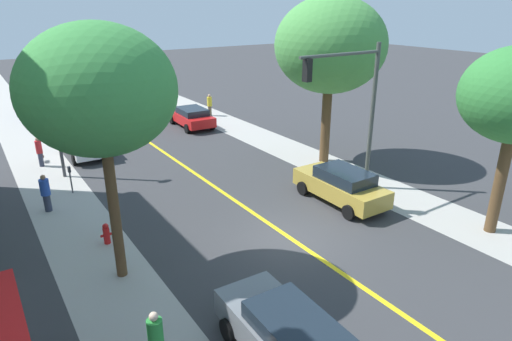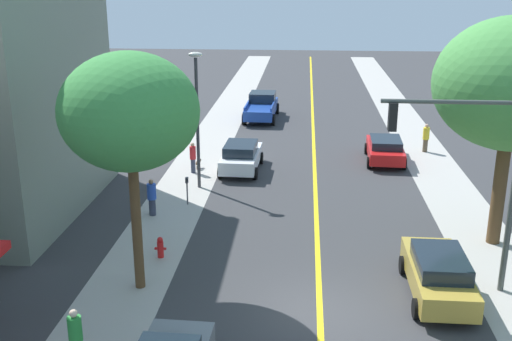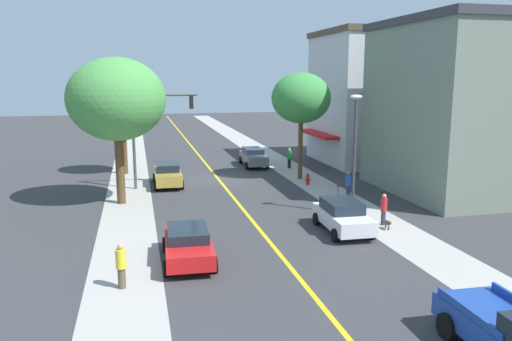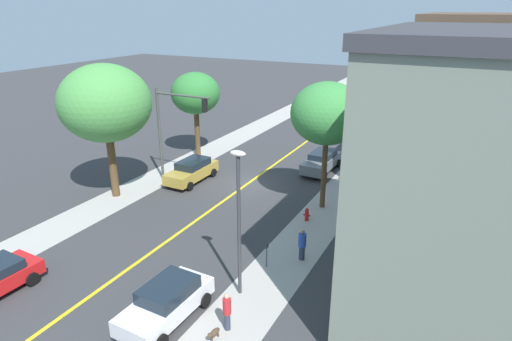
{
  "view_description": "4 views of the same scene",
  "coord_description": "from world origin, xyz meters",
  "px_view_note": "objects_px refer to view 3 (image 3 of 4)",
  "views": [
    {
      "loc": [
        -9.24,
        -11.54,
        8.4
      ],
      "look_at": [
        0.31,
        2.79,
        1.8
      ],
      "focal_mm": 30.73,
      "sensor_mm": 36.0,
      "label": 1
    },
    {
      "loc": [
        -0.65,
        -17.28,
        10.21
      ],
      "look_at": [
        -2.61,
        7.16,
        2.34
      ],
      "focal_mm": 43.09,
      "sensor_mm": 36.0,
      "label": 2
    },
    {
      "loc": [
        5.88,
        37.06,
        7.69
      ],
      "look_at": [
        -0.91,
        8.5,
        2.19
      ],
      "focal_mm": 35.33,
      "sensor_mm": 36.0,
      "label": 3
    },
    {
      "loc": [
        -13.98,
        25.85,
        12.06
      ],
      "look_at": [
        -2.34,
        3.14,
        2.5
      ],
      "focal_mm": 30.73,
      "sensor_mm": 36.0,
      "label": 4
    }
  ],
  "objects_px": {
    "street_tree_left_far": "(122,107)",
    "traffic_light_mast": "(152,123)",
    "fire_hydrant": "(308,179)",
    "parking_meter": "(338,190)",
    "pedestrian_blue_shirt": "(348,184)",
    "pedestrian_yellow_shirt": "(121,265)",
    "grey_sedan_left_curb": "(253,157)",
    "red_sedan_right_curb": "(188,244)",
    "white_sedan_left_curb": "(343,216)",
    "street_tree_right_corner": "(116,100)",
    "pedestrian_red_shirt": "(384,209)",
    "gold_sedan_right_curb": "(168,174)",
    "street_tree_left_near": "(301,98)",
    "pedestrian_green_shirt": "(289,158)",
    "street_lamp": "(355,142)",
    "small_dog": "(388,223)"
  },
  "relations": [
    {
      "from": "street_tree_left_far",
      "to": "traffic_light_mast",
      "type": "bearing_deg",
      "value": 109.54
    },
    {
      "from": "fire_hydrant",
      "to": "parking_meter",
      "type": "bearing_deg",
      "value": 90.22
    },
    {
      "from": "pedestrian_blue_shirt",
      "to": "pedestrian_yellow_shirt",
      "type": "height_order",
      "value": "pedestrian_yellow_shirt"
    },
    {
      "from": "parking_meter",
      "to": "grey_sedan_left_curb",
      "type": "distance_m",
      "value": 14.23
    },
    {
      "from": "fire_hydrant",
      "to": "red_sedan_right_curb",
      "type": "xyz_separation_m",
      "value": [
        9.91,
        13.25,
        0.35
      ]
    },
    {
      "from": "white_sedan_left_curb",
      "to": "street_tree_right_corner",
      "type": "bearing_deg",
      "value": -125.89
    },
    {
      "from": "traffic_light_mast",
      "to": "pedestrian_red_shirt",
      "type": "xyz_separation_m",
      "value": [
        -11.37,
        11.91,
        -3.64
      ]
    },
    {
      "from": "red_sedan_right_curb",
      "to": "gold_sedan_right_curb",
      "type": "height_order",
      "value": "gold_sedan_right_curb"
    },
    {
      "from": "parking_meter",
      "to": "red_sedan_right_curb",
      "type": "bearing_deg",
      "value": 37.64
    },
    {
      "from": "traffic_light_mast",
      "to": "red_sedan_right_curb",
      "type": "height_order",
      "value": "traffic_light_mast"
    },
    {
      "from": "street_tree_left_near",
      "to": "street_tree_right_corner",
      "type": "relative_size",
      "value": 0.9
    },
    {
      "from": "traffic_light_mast",
      "to": "red_sedan_right_curb",
      "type": "relative_size",
      "value": 1.53
    },
    {
      "from": "red_sedan_right_curb",
      "to": "white_sedan_left_curb",
      "type": "distance_m",
      "value": 8.31
    },
    {
      "from": "fire_hydrant",
      "to": "pedestrian_yellow_shirt",
      "type": "height_order",
      "value": "pedestrian_yellow_shirt"
    },
    {
      "from": "pedestrian_green_shirt",
      "to": "white_sedan_left_curb",
      "type": "bearing_deg",
      "value": 36.24
    },
    {
      "from": "red_sedan_right_curb",
      "to": "pedestrian_blue_shirt",
      "type": "relative_size",
      "value": 2.68
    },
    {
      "from": "grey_sedan_left_curb",
      "to": "pedestrian_blue_shirt",
      "type": "distance_m",
      "value": 13.09
    },
    {
      "from": "parking_meter",
      "to": "pedestrian_green_shirt",
      "type": "relative_size",
      "value": 0.76
    },
    {
      "from": "street_tree_left_far",
      "to": "pedestrian_green_shirt",
      "type": "distance_m",
      "value": 14.27
    },
    {
      "from": "street_lamp",
      "to": "red_sedan_right_curb",
      "type": "bearing_deg",
      "value": 28.07
    },
    {
      "from": "street_lamp",
      "to": "pedestrian_green_shirt",
      "type": "bearing_deg",
      "value": -93.21
    },
    {
      "from": "street_tree_right_corner",
      "to": "pedestrian_blue_shirt",
      "type": "height_order",
      "value": "street_tree_right_corner"
    },
    {
      "from": "street_lamp",
      "to": "pedestrian_yellow_shirt",
      "type": "bearing_deg",
      "value": 30.89
    },
    {
      "from": "traffic_light_mast",
      "to": "white_sedan_left_curb",
      "type": "height_order",
      "value": "traffic_light_mast"
    },
    {
      "from": "red_sedan_right_curb",
      "to": "pedestrian_yellow_shirt",
      "type": "height_order",
      "value": "pedestrian_yellow_shirt"
    },
    {
      "from": "street_tree_right_corner",
      "to": "pedestrian_yellow_shirt",
      "type": "bearing_deg",
      "value": 91.45
    },
    {
      "from": "gold_sedan_right_curb",
      "to": "traffic_light_mast",
      "type": "bearing_deg",
      "value": -58.94
    },
    {
      "from": "pedestrian_green_shirt",
      "to": "grey_sedan_left_curb",
      "type": "bearing_deg",
      "value": -76.58
    },
    {
      "from": "white_sedan_left_curb",
      "to": "pedestrian_green_shirt",
      "type": "xyz_separation_m",
      "value": [
        -2.65,
        -17.71,
        0.09
      ]
    },
    {
      "from": "street_tree_left_far",
      "to": "grey_sedan_left_curb",
      "type": "relative_size",
      "value": 1.49
    },
    {
      "from": "street_lamp",
      "to": "pedestrian_red_shirt",
      "type": "bearing_deg",
      "value": 107.25
    },
    {
      "from": "street_tree_left_near",
      "to": "pedestrian_green_shirt",
      "type": "relative_size",
      "value": 4.63
    },
    {
      "from": "street_tree_left_far",
      "to": "pedestrian_green_shirt",
      "type": "relative_size",
      "value": 4.12
    },
    {
      "from": "traffic_light_mast",
      "to": "pedestrian_yellow_shirt",
      "type": "bearing_deg",
      "value": -96.03
    },
    {
      "from": "fire_hydrant",
      "to": "street_lamp",
      "type": "relative_size",
      "value": 0.12
    },
    {
      "from": "white_sedan_left_curb",
      "to": "pedestrian_red_shirt",
      "type": "height_order",
      "value": "pedestrian_red_shirt"
    },
    {
      "from": "pedestrian_yellow_shirt",
      "to": "pedestrian_red_shirt",
      "type": "bearing_deg",
      "value": -99.97
    },
    {
      "from": "grey_sedan_left_curb",
      "to": "street_tree_left_near",
      "type": "bearing_deg",
      "value": 21.47
    },
    {
      "from": "white_sedan_left_curb",
      "to": "pedestrian_blue_shirt",
      "type": "relative_size",
      "value": 2.61
    },
    {
      "from": "street_tree_right_corner",
      "to": "small_dog",
      "type": "bearing_deg",
      "value": 146.91
    },
    {
      "from": "fire_hydrant",
      "to": "pedestrian_blue_shirt",
      "type": "xyz_separation_m",
      "value": [
        -1.32,
        4.16,
        0.46
      ]
    },
    {
      "from": "parking_meter",
      "to": "gold_sedan_right_curb",
      "type": "relative_size",
      "value": 0.29
    },
    {
      "from": "red_sedan_right_curb",
      "to": "white_sedan_left_curb",
      "type": "xyz_separation_m",
      "value": [
        -7.97,
        -2.35,
        0.07
      ]
    },
    {
      "from": "gold_sedan_right_curb",
      "to": "pedestrian_blue_shirt",
      "type": "bearing_deg",
      "value": 60.9
    },
    {
      "from": "pedestrian_blue_shirt",
      "to": "pedestrian_yellow_shirt",
      "type": "bearing_deg",
      "value": 28.58
    },
    {
      "from": "traffic_light_mast",
      "to": "gold_sedan_right_curb",
      "type": "distance_m",
      "value": 3.86
    },
    {
      "from": "white_sedan_left_curb",
      "to": "gold_sedan_right_curb",
      "type": "bearing_deg",
      "value": -147.03
    },
    {
      "from": "street_tree_left_far",
      "to": "parking_meter",
      "type": "bearing_deg",
      "value": 134.72
    },
    {
      "from": "street_tree_left_far",
      "to": "red_sedan_right_curb",
      "type": "relative_size",
      "value": 1.59
    },
    {
      "from": "street_tree_left_near",
      "to": "street_lamp",
      "type": "height_order",
      "value": "street_tree_left_near"
    }
  ]
}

